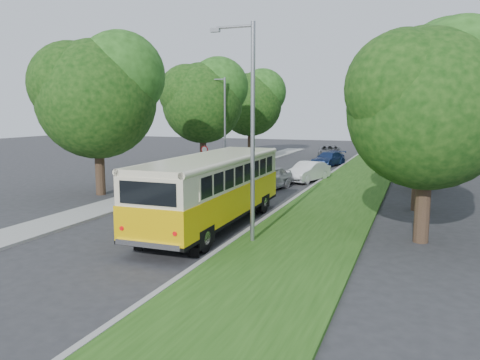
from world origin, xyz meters
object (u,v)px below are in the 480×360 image
at_px(car_blue, 328,159).
at_px(lamppost_near, 250,126).
at_px(car_grey, 330,152).
at_px(car_silver, 267,178).
at_px(vintage_bus, 213,191).
at_px(car_white, 308,172).
at_px(lamppost_far, 224,121).

bearing_deg(car_blue, lamppost_near, -70.28).
relative_size(car_blue, car_grey, 0.85).
height_order(car_silver, car_blue, car_silver).
distance_m(car_silver, car_blue, 14.29).
height_order(vintage_bus, car_white, vintage_bus).
distance_m(lamppost_far, car_silver, 9.61).
bearing_deg(lamppost_near, car_silver, 104.69).
bearing_deg(car_white, car_silver, -93.10).
bearing_deg(car_blue, lamppost_far, -117.98).
distance_m(car_white, car_grey, 15.91).
bearing_deg(car_silver, car_blue, 96.01).
bearing_deg(lamppost_far, lamppost_near, -64.29).
xyz_separation_m(car_silver, car_white, (1.57, 4.35, -0.06)).
bearing_deg(car_blue, car_silver, -79.17).
relative_size(lamppost_far, car_blue, 1.72).
bearing_deg(vintage_bus, car_blue, 88.31).
bearing_deg(car_white, car_grey, 111.49).
height_order(lamppost_near, car_blue, lamppost_near).
bearing_deg(car_grey, car_white, -95.33).
distance_m(lamppost_near, car_silver, 12.58).
distance_m(lamppost_far, car_grey, 15.07).
bearing_deg(car_silver, vintage_bus, -74.93).
relative_size(lamppost_near, car_white, 1.91).
relative_size(car_white, car_blue, 0.96).
xyz_separation_m(vintage_bus, car_grey, (-0.49, 30.10, -0.83)).
xyz_separation_m(vintage_bus, car_white, (0.83, 14.24, -0.86)).
distance_m(car_silver, car_white, 4.62).
xyz_separation_m(lamppost_far, car_blue, (7.04, 7.40, -3.48)).
xyz_separation_m(car_silver, car_grey, (0.25, 20.20, -0.04)).
relative_size(lamppost_near, lamppost_far, 1.07).
height_order(lamppost_far, vintage_bus, lamppost_far).
relative_size(vintage_bus, car_blue, 2.39).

